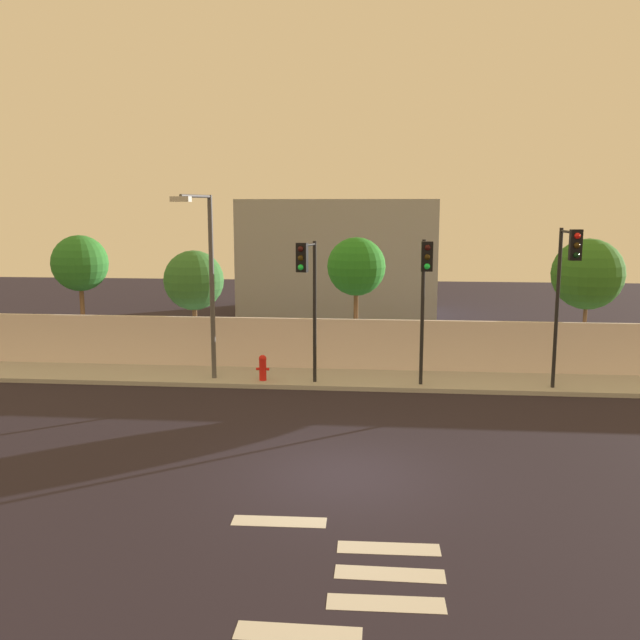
# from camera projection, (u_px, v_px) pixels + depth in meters

# --- Properties ---
(ground_plane) EXTENTS (80.00, 80.00, 0.00)m
(ground_plane) POSITION_uv_depth(u_px,v_px,m) (344.00, 475.00, 15.33)
(ground_plane) COLOR black
(sidewalk) EXTENTS (36.00, 2.40, 0.15)m
(sidewalk) POSITION_uv_depth(u_px,v_px,m) (358.00, 380.00, 23.37)
(sidewalk) COLOR #A8A8A8
(sidewalk) RESTS_ON ground
(perimeter_wall) EXTENTS (36.00, 0.18, 1.80)m
(perimeter_wall) POSITION_uv_depth(u_px,v_px,m) (360.00, 344.00, 24.47)
(perimeter_wall) COLOR silver
(perimeter_wall) RESTS_ON sidewalk
(crosswalk_marking) EXTENTS (3.89, 3.86, 0.01)m
(crosswalk_marking) POSITION_uv_depth(u_px,v_px,m) (347.00, 572.00, 11.28)
(crosswalk_marking) COLOR silver
(crosswalk_marking) RESTS_ON ground
(traffic_light_left) EXTENTS (0.35, 1.73, 5.10)m
(traffic_light_left) POSITION_uv_depth(u_px,v_px,m) (566.00, 275.00, 20.77)
(traffic_light_left) COLOR black
(traffic_light_left) RESTS_ON sidewalk
(traffic_light_center) EXTENTS (0.34, 1.48, 4.72)m
(traffic_light_center) POSITION_uv_depth(u_px,v_px,m) (425.00, 282.00, 21.31)
(traffic_light_center) COLOR black
(traffic_light_center) RESTS_ON sidewalk
(traffic_light_right) EXTENTS (0.52, 1.40, 4.66)m
(traffic_light_right) POSITION_uv_depth(u_px,v_px,m) (308.00, 282.00, 21.69)
(traffic_light_right) COLOR black
(traffic_light_right) RESTS_ON sidewalk
(street_lamp_curbside) EXTENTS (0.72, 2.40, 6.12)m
(street_lamp_curbside) POSITION_uv_depth(u_px,v_px,m) (207.00, 270.00, 22.40)
(street_lamp_curbside) COLOR #4C4C51
(street_lamp_curbside) RESTS_ON sidewalk
(fire_hydrant) EXTENTS (0.44, 0.26, 0.86)m
(fire_hydrant) POSITION_uv_depth(u_px,v_px,m) (263.00, 367.00, 22.95)
(fire_hydrant) COLOR red
(fire_hydrant) RESTS_ON sidewalk
(roadside_tree_leftmost) EXTENTS (2.15, 2.15, 4.82)m
(roadside_tree_leftmost) POSITION_uv_depth(u_px,v_px,m) (80.00, 264.00, 26.31)
(roadside_tree_leftmost) COLOR brown
(roadside_tree_leftmost) RESTS_ON ground
(roadside_tree_midleft) EXTENTS (2.27, 2.27, 4.27)m
(roadside_tree_midleft) POSITION_uv_depth(u_px,v_px,m) (194.00, 281.00, 26.00)
(roadside_tree_midleft) COLOR brown
(roadside_tree_midleft) RESTS_ON ground
(roadside_tree_midright) EXTENTS (2.16, 2.16, 4.79)m
(roadside_tree_midright) POSITION_uv_depth(u_px,v_px,m) (356.00, 267.00, 25.34)
(roadside_tree_midright) COLOR brown
(roadside_tree_midright) RESTS_ON ground
(roadside_tree_rightmost) EXTENTS (2.55, 2.55, 4.78)m
(roadside_tree_rightmost) POSITION_uv_depth(u_px,v_px,m) (588.00, 274.00, 24.60)
(roadside_tree_rightmost) COLOR brown
(roadside_tree_rightmost) RESTS_ON ground
(low_building_distant) EXTENTS (10.45, 6.00, 6.24)m
(low_building_distant) POSITION_uv_depth(u_px,v_px,m) (339.00, 257.00, 38.04)
(low_building_distant) COLOR #969696
(low_building_distant) RESTS_ON ground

